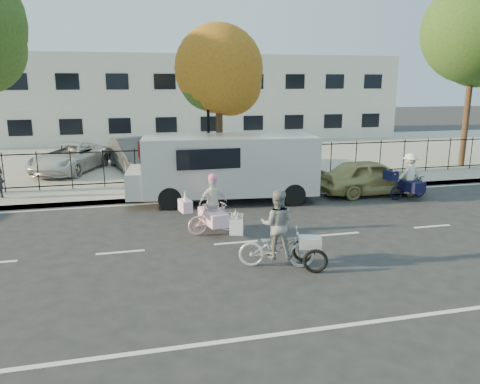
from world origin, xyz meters
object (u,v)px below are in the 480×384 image
object	(u,v)px
white_van	(226,165)
gold_sedan	(371,177)
unicorn_bike	(212,212)
lot_car_b	(69,158)
bull_bike	(408,181)
lot_car_d	(287,153)
zebra_trike	(277,238)
lamppost	(208,110)
lot_car_c	(133,154)

from	to	relation	value
white_van	gold_sedan	xyz separation A→B (m)	(5.52, -0.35, -0.62)
unicorn_bike	lot_car_b	size ratio (longest dim) A/B	0.37
bull_bike	lot_car_d	bearing A→B (deg)	11.58
zebra_trike	lot_car_b	size ratio (longest dim) A/B	0.45
lamppost	white_van	bearing A→B (deg)	-84.61
zebra_trike	lot_car_d	world-z (taller)	zebra_trike
gold_sedan	unicorn_bike	bearing A→B (deg)	115.22
gold_sedan	bull_bike	bearing A→B (deg)	-134.35
bull_bike	lot_car_c	distance (m)	12.26
gold_sedan	lamppost	bearing A→B (deg)	64.82
gold_sedan	lot_car_b	distance (m)	13.36
zebra_trike	white_van	xyz separation A→B (m)	(0.18, 6.31, 0.59)
zebra_trike	bull_bike	size ratio (longest dim) A/B	1.15
lamppost	gold_sedan	xyz separation A→B (m)	(5.74, -2.65, -2.44)
lamppost	lot_car_b	xyz separation A→B (m)	(-5.77, 4.13, -2.31)
bull_bike	lot_car_c	size ratio (longest dim) A/B	0.41
white_van	lot_car_d	world-z (taller)	white_van
bull_bike	lamppost	bearing A→B (deg)	53.45
bull_bike	lot_car_b	size ratio (longest dim) A/B	0.39
white_van	gold_sedan	distance (m)	5.57
lot_car_b	zebra_trike	bearing A→B (deg)	-44.81
lot_car_c	lot_car_d	xyz separation A→B (m)	(7.23, -1.06, -0.07)
bull_bike	lot_car_c	world-z (taller)	bull_bike
lot_car_c	lot_car_d	world-z (taller)	lot_car_c
bull_bike	gold_sedan	world-z (taller)	bull_bike
unicorn_bike	lot_car_b	world-z (taller)	unicorn_bike
white_van	lot_car_c	size ratio (longest dim) A/B	1.52
bull_bike	white_van	xyz separation A→B (m)	(-6.51, 1.30, 0.62)
lamppost	lot_car_d	distance (m)	5.73
zebra_trike	gold_sedan	xyz separation A→B (m)	(5.71, 5.96, -0.03)
unicorn_bike	lot_car_d	xyz separation A→B (m)	(5.32, 8.82, 0.18)
lamppost	lot_car_b	distance (m)	7.46
unicorn_bike	gold_sedan	bearing A→B (deg)	-75.00
unicorn_bike	lot_car_c	size ratio (longest dim) A/B	0.39
unicorn_bike	lamppost	bearing A→B (deg)	-19.96
bull_bike	gold_sedan	bearing A→B (deg)	37.66
lot_car_b	lot_car_c	world-z (taller)	lot_car_c
unicorn_bike	bull_bike	distance (m)	8.02
lamppost	lot_car_c	size ratio (longest dim) A/B	0.97
bull_bike	gold_sedan	distance (m)	1.37
lot_car_b	lot_car_c	size ratio (longest dim) A/B	1.05
lamppost	zebra_trike	world-z (taller)	lamppost
white_van	bull_bike	bearing A→B (deg)	-4.71
unicorn_bike	bull_bike	bearing A→B (deg)	-84.19
unicorn_bike	lot_car_b	bearing A→B (deg)	15.06
gold_sedan	lot_car_d	bearing A→B (deg)	13.60
white_van	lot_car_b	bearing A→B (deg)	139.58
unicorn_bike	gold_sedan	distance (m)	7.44
unicorn_bike	bull_bike	xyz separation A→B (m)	(7.69, 2.26, 0.03)
lot_car_b	lot_car_c	bearing A→B (deg)	18.44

